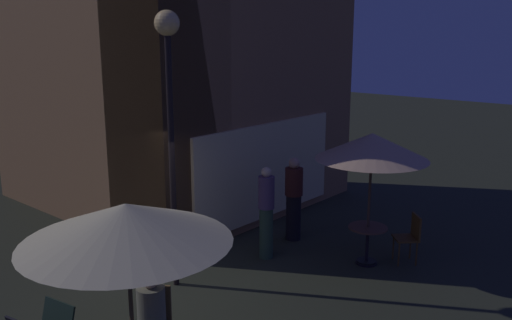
{
  "coord_description": "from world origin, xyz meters",
  "views": [
    {
      "loc": [
        -4.93,
        -6.48,
        4.2
      ],
      "look_at": [
        2.32,
        -0.25,
        1.96
      ],
      "focal_mm": 37.96,
      "sensor_mm": 36.0,
      "label": 1
    }
  ],
  "objects_px": {
    "cafe_chair_1": "(154,315)",
    "cafe_chair_2": "(411,234)",
    "patron_standing_2": "(294,199)",
    "patio_umbrella_1": "(372,147)",
    "cafe_table_1": "(367,237)",
    "patio_umbrella_0": "(126,223)",
    "patron_standing_1": "(266,212)",
    "street_lamp_near_corner": "(169,82)",
    "patron_seated_0": "(150,311)"
  },
  "relations": [
    {
      "from": "patio_umbrella_1",
      "to": "patron_standing_2",
      "type": "bearing_deg",
      "value": 86.97
    },
    {
      "from": "patio_umbrella_1",
      "to": "patron_standing_1",
      "type": "relative_size",
      "value": 1.38
    },
    {
      "from": "street_lamp_near_corner",
      "to": "patron_standing_2",
      "type": "xyz_separation_m",
      "value": [
        3.0,
        -0.26,
        -2.57
      ]
    },
    {
      "from": "cafe_chair_1",
      "to": "cafe_chair_2",
      "type": "xyz_separation_m",
      "value": [
        5.02,
        -1.27,
        0.01
      ]
    },
    {
      "from": "patio_umbrella_0",
      "to": "cafe_chair_2",
      "type": "distance_m",
      "value": 5.96
    },
    {
      "from": "cafe_chair_1",
      "to": "cafe_chair_2",
      "type": "bearing_deg",
      "value": 131.99
    },
    {
      "from": "cafe_chair_2",
      "to": "patron_standing_2",
      "type": "relative_size",
      "value": 0.53
    },
    {
      "from": "patio_umbrella_1",
      "to": "patio_umbrella_0",
      "type": "bearing_deg",
      "value": 177.3
    },
    {
      "from": "patio_umbrella_0",
      "to": "cafe_chair_2",
      "type": "relative_size",
      "value": 2.58
    },
    {
      "from": "patron_standing_1",
      "to": "street_lamp_near_corner",
      "type": "bearing_deg",
      "value": 24.91
    },
    {
      "from": "street_lamp_near_corner",
      "to": "patron_seated_0",
      "type": "height_order",
      "value": "street_lamp_near_corner"
    },
    {
      "from": "patron_standing_2",
      "to": "patron_seated_0",
      "type": "bearing_deg",
      "value": 101.81
    },
    {
      "from": "cafe_table_1",
      "to": "patio_umbrella_1",
      "type": "relative_size",
      "value": 0.29
    },
    {
      "from": "cafe_table_1",
      "to": "patron_standing_1",
      "type": "height_order",
      "value": "patron_standing_1"
    },
    {
      "from": "patio_umbrella_1",
      "to": "patron_standing_1",
      "type": "distance_m",
      "value": 2.31
    },
    {
      "from": "cafe_table_1",
      "to": "patron_standing_1",
      "type": "distance_m",
      "value": 1.94
    },
    {
      "from": "patron_standing_1",
      "to": "cafe_chair_1",
      "type": "bearing_deg",
      "value": 52.86
    },
    {
      "from": "street_lamp_near_corner",
      "to": "cafe_chair_2",
      "type": "relative_size",
      "value": 4.92
    },
    {
      "from": "patio_umbrella_0",
      "to": "cafe_chair_2",
      "type": "height_order",
      "value": "patio_umbrella_0"
    },
    {
      "from": "patron_seated_0",
      "to": "patron_standing_2",
      "type": "xyz_separation_m",
      "value": [
        4.66,
        1.18,
        0.18
      ]
    },
    {
      "from": "cafe_table_1",
      "to": "cafe_chair_2",
      "type": "relative_size",
      "value": 0.78
    },
    {
      "from": "patio_umbrella_0",
      "to": "patio_umbrella_1",
      "type": "bearing_deg",
      "value": -2.7
    },
    {
      "from": "cafe_chair_1",
      "to": "patio_umbrella_1",
      "type": "bearing_deg",
      "value": 137.38
    },
    {
      "from": "cafe_table_1",
      "to": "patron_standing_1",
      "type": "xyz_separation_m",
      "value": [
        -1.01,
        1.6,
        0.39
      ]
    },
    {
      "from": "cafe_chair_1",
      "to": "cafe_chair_2",
      "type": "relative_size",
      "value": 1.02
    },
    {
      "from": "street_lamp_near_corner",
      "to": "cafe_table_1",
      "type": "relative_size",
      "value": 6.3
    },
    {
      "from": "cafe_chair_2",
      "to": "cafe_chair_1",
      "type": "bearing_deg",
      "value": 31.2
    },
    {
      "from": "patron_seated_0",
      "to": "patron_standing_2",
      "type": "height_order",
      "value": "patron_standing_2"
    },
    {
      "from": "cafe_chair_2",
      "to": "patio_umbrella_0",
      "type": "bearing_deg",
      "value": 37.19
    },
    {
      "from": "street_lamp_near_corner",
      "to": "cafe_table_1",
      "type": "distance_m",
      "value": 4.6
    },
    {
      "from": "patron_seated_0",
      "to": "patron_standing_2",
      "type": "relative_size",
      "value": 0.69
    },
    {
      "from": "street_lamp_near_corner",
      "to": "patio_umbrella_0",
      "type": "height_order",
      "value": "street_lamp_near_corner"
    },
    {
      "from": "cafe_chair_2",
      "to": "patron_standing_1",
      "type": "height_order",
      "value": "patron_standing_1"
    },
    {
      "from": "patio_umbrella_0",
      "to": "cafe_chair_1",
      "type": "height_order",
      "value": "patio_umbrella_0"
    },
    {
      "from": "cafe_table_1",
      "to": "cafe_chair_2",
      "type": "bearing_deg",
      "value": -45.41
    },
    {
      "from": "street_lamp_near_corner",
      "to": "patron_standing_2",
      "type": "height_order",
      "value": "street_lamp_near_corner"
    },
    {
      "from": "patio_umbrella_0",
      "to": "patron_standing_2",
      "type": "distance_m",
      "value": 5.58
    },
    {
      "from": "street_lamp_near_corner",
      "to": "cafe_chair_1",
      "type": "distance_m",
      "value": 3.55
    },
    {
      "from": "cafe_table_1",
      "to": "patron_standing_1",
      "type": "bearing_deg",
      "value": 122.3
    },
    {
      "from": "patio_umbrella_0",
      "to": "cafe_chair_1",
      "type": "relative_size",
      "value": 2.52
    },
    {
      "from": "patron_standing_2",
      "to": "patio_umbrella_1",
      "type": "bearing_deg",
      "value": 174.62
    },
    {
      "from": "patron_seated_0",
      "to": "patron_standing_1",
      "type": "height_order",
      "value": "patron_standing_1"
    },
    {
      "from": "cafe_table_1",
      "to": "patio_umbrella_0",
      "type": "distance_m",
      "value": 5.37
    },
    {
      "from": "patio_umbrella_0",
      "to": "patron_seated_0",
      "type": "distance_m",
      "value": 1.58
    },
    {
      "from": "patron_standing_2",
      "to": "cafe_chair_1",
      "type": "bearing_deg",
      "value": 101.2
    },
    {
      "from": "patio_umbrella_1",
      "to": "patron_standing_1",
      "type": "height_order",
      "value": "patio_umbrella_1"
    },
    {
      "from": "street_lamp_near_corner",
      "to": "cafe_table_1",
      "type": "bearing_deg",
      "value": -35.12
    },
    {
      "from": "patio_umbrella_1",
      "to": "cafe_chair_2",
      "type": "height_order",
      "value": "patio_umbrella_1"
    },
    {
      "from": "cafe_table_1",
      "to": "patron_seated_0",
      "type": "bearing_deg",
      "value": 172.42
    },
    {
      "from": "cafe_chair_2",
      "to": "patron_seated_0",
      "type": "height_order",
      "value": "patron_seated_0"
    }
  ]
}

